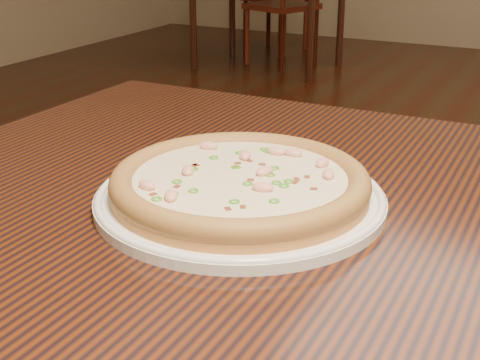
% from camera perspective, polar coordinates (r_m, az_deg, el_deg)
% --- Properties ---
extents(ground, '(9.00, 9.00, 0.00)m').
position_cam_1_polar(ground, '(1.81, 11.62, -14.69)').
color(ground, black).
extents(hero_table, '(1.20, 0.80, 0.75)m').
position_cam_1_polar(hero_table, '(0.82, 9.17, -8.63)').
color(hero_table, black).
rests_on(hero_table, ground).
extents(plate, '(0.34, 0.34, 0.02)m').
position_cam_1_polar(plate, '(0.77, -0.00, -1.47)').
color(plate, white).
rests_on(plate, hero_table).
extents(pizza, '(0.30, 0.30, 0.03)m').
position_cam_1_polar(pizza, '(0.77, 0.01, -0.20)').
color(pizza, '#BF853D').
rests_on(pizza, plate).
extents(chair_b, '(0.54, 0.54, 0.95)m').
position_cam_1_polar(chair_b, '(5.02, 4.08, 14.63)').
color(chair_b, '#4E1203').
rests_on(chair_b, ground).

